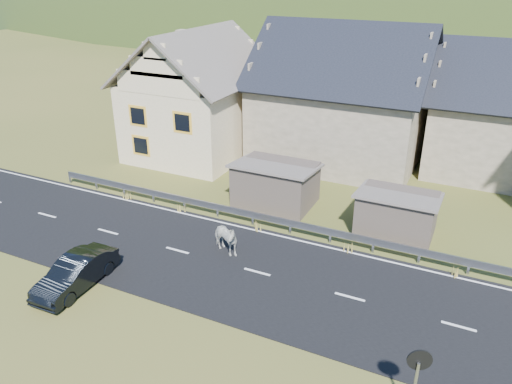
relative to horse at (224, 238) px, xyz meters
The scene contains 12 objects.
ground 2.26m from the horse, 21.20° to the right, with size 160.00×160.00×0.00m, color #39481A.
road 2.26m from the horse, 21.20° to the right, with size 60.00×7.00×0.04m, color black.
lane_markings 2.25m from the horse, 21.20° to the right, with size 60.00×6.60×0.01m, color silver.
guardrail 3.53m from the horse, 55.80° to the left, with size 28.10×0.09×0.75m.
shed_left 5.74m from the horse, 90.20° to the left, with size 4.30×3.30×2.40m, color brown.
shed_right 8.33m from the horse, 38.92° to the left, with size 3.80×2.90×2.20m, color brown.
house_cream 14.26m from the horse, 125.55° to the left, with size 7.80×9.80×8.30m.
house_stone_a 14.78m from the horse, 86.06° to the left, with size 10.80×9.80×8.90m.
mountain 180.57m from the horse, 87.77° to the left, with size 440.00×280.00×260.00m, color #233414.
horse is the anchor object (origin of this frame).
car 6.31m from the horse, 130.87° to the right, with size 1.35×3.87×1.28m, color black.
traffic_mirror 10.67m from the horse, 31.24° to the right, with size 0.66×0.31×2.48m.
Camera 1 is at (7.56, -15.92, 11.90)m, focal length 35.00 mm.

